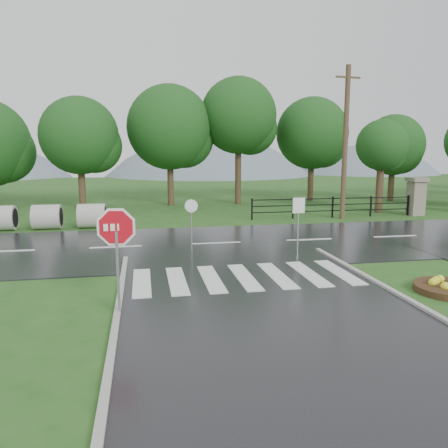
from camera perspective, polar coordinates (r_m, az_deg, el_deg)
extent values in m
plane|color=#234F1A|center=(8.61, 10.60, -16.39)|extent=(120.00, 120.00, 0.00)
cube|color=black|center=(17.84, -0.99, -2.65)|extent=(90.00, 8.00, 0.04)
cube|color=silver|center=(12.75, -10.69, -7.47)|extent=(0.50, 2.80, 0.02)
cube|color=silver|center=(12.78, -6.16, -7.32)|extent=(0.50, 2.80, 0.02)
cube|color=silver|center=(12.88, -1.69, -7.13)|extent=(0.50, 2.80, 0.02)
cube|color=silver|center=(13.07, 2.68, -6.89)|extent=(0.50, 2.80, 0.02)
cube|color=silver|center=(13.32, 6.90, -6.63)|extent=(0.50, 2.80, 0.02)
cube|color=silver|center=(13.65, 10.93, -6.35)|extent=(0.50, 2.80, 0.02)
cube|color=silver|center=(14.04, 14.75, -6.05)|extent=(0.50, 2.80, 0.02)
cube|color=gray|center=(28.26, 23.78, 3.07)|extent=(0.80, 0.80, 2.00)
cube|color=#6B6659|center=(28.17, 23.93, 5.33)|extent=(1.00, 1.00, 0.24)
cube|color=black|center=(25.74, 13.97, 1.70)|extent=(9.50, 0.05, 0.05)
cube|color=black|center=(25.70, 14.00, 2.47)|extent=(9.50, 0.05, 0.05)
cube|color=black|center=(25.66, 14.03, 3.25)|extent=(9.50, 0.05, 0.05)
cube|color=black|center=(24.15, 3.67, 1.94)|extent=(0.08, 0.08, 1.20)
cube|color=black|center=(28.02, 22.88, 2.26)|extent=(0.08, 0.08, 1.20)
sphere|color=slate|center=(75.98, -1.90, -6.66)|extent=(48.00, 48.00, 48.00)
sphere|color=slate|center=(83.69, 17.42, -2.54)|extent=(36.00, 36.00, 36.00)
cylinder|color=#9E9B93|center=(23.42, -27.14, 0.69)|extent=(1.30, 1.20, 1.20)
cylinder|color=#9E9B93|center=(22.90, -22.11, 0.86)|extent=(1.30, 1.20, 1.20)
cylinder|color=#9E9B93|center=(22.57, -16.88, 1.03)|extent=(1.30, 1.20, 1.20)
cube|color=#939399|center=(10.20, -13.68, -6.43)|extent=(0.06, 0.06, 1.97)
cylinder|color=white|center=(9.98, -13.91, -0.39)|extent=(1.18, 0.13, 1.19)
cylinder|color=red|center=(9.97, -13.92, -0.41)|extent=(1.03, 0.13, 1.03)
cube|color=#939399|center=(16.25, 9.64, -0.46)|extent=(0.04, 0.04, 1.96)
cube|color=white|center=(16.12, 9.74, 2.41)|extent=(0.46, 0.02, 0.57)
cylinder|color=#939399|center=(15.92, -4.27, -0.67)|extent=(0.06, 0.06, 1.90)
cylinder|color=white|center=(15.77, -4.30, 2.37)|extent=(0.46, 0.14, 0.47)
cylinder|color=#473523|center=(25.23, 15.55, 10.06)|extent=(0.28, 0.28, 8.33)
cube|color=brown|center=(25.54, 15.91, 17.96)|extent=(1.48, 0.26, 0.09)
cylinder|color=#3D2B1C|center=(28.65, 19.67, 4.85)|extent=(0.44, 0.44, 3.45)
sphere|color=#144015|center=(28.59, 19.94, 9.69)|extent=(3.08, 3.08, 3.08)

